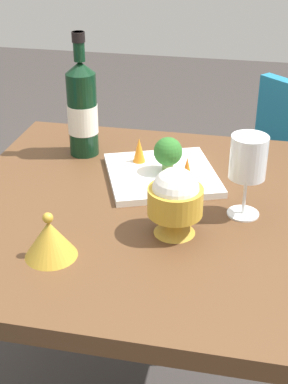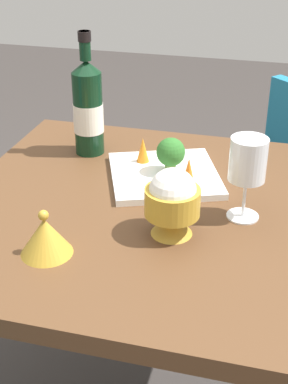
{
  "view_description": "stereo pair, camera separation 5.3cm",
  "coord_description": "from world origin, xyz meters",
  "px_view_note": "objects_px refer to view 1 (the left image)",
  "views": [
    {
      "loc": [
        -0.22,
        1.03,
        1.35
      ],
      "look_at": [
        0.0,
        0.0,
        0.77
      ],
      "focal_mm": 51.87,
      "sensor_mm": 36.0,
      "label": 1
    },
    {
      "loc": [
        -0.27,
        1.02,
        1.35
      ],
      "look_at": [
        0.0,
        0.0,
        0.77
      ],
      "focal_mm": 51.87,
      "sensor_mm": 36.0,
      "label": 2
    }
  ],
  "objects_px": {
    "wine_bottle": "(82,109)",
    "carrot_garnish_right": "(139,150)",
    "serving_plate": "(162,175)",
    "rice_bowl": "(175,200)",
    "broccoli_floret": "(168,152)",
    "carrot_garnish_left": "(187,170)",
    "wine_glass": "(248,159)",
    "rice_bowl_lid": "(50,239)"
  },
  "relations": [
    {
      "from": "wine_bottle",
      "to": "wine_glass",
      "type": "xyz_separation_m",
      "value": [
        -0.42,
        0.23,
        0.01
      ]
    },
    {
      "from": "serving_plate",
      "to": "carrot_garnish_right",
      "type": "height_order",
      "value": "carrot_garnish_right"
    },
    {
      "from": "rice_bowl",
      "to": "rice_bowl_lid",
      "type": "xyz_separation_m",
      "value": [
        0.21,
        0.13,
        -0.04
      ]
    },
    {
      "from": "carrot_garnish_left",
      "to": "wine_bottle",
      "type": "bearing_deg",
      "value": -25.7
    },
    {
      "from": "wine_bottle",
      "to": "broccoli_floret",
      "type": "relative_size",
      "value": 3.65
    },
    {
      "from": "broccoli_floret",
      "to": "carrot_garnish_left",
      "type": "bearing_deg",
      "value": 139.12
    },
    {
      "from": "wine_bottle",
      "to": "serving_plate",
      "type": "height_order",
      "value": "wine_bottle"
    },
    {
      "from": "rice_bowl",
      "to": "broccoli_floret",
      "type": "xyz_separation_m",
      "value": [
        0.05,
        -0.24,
        -0.01
      ]
    },
    {
      "from": "rice_bowl_lid",
      "to": "rice_bowl",
      "type": "bearing_deg",
      "value": -149.27
    },
    {
      "from": "broccoli_floret",
      "to": "carrot_garnish_right",
      "type": "relative_size",
      "value": 1.39
    },
    {
      "from": "serving_plate",
      "to": "broccoli_floret",
      "type": "xyz_separation_m",
      "value": [
        -0.01,
        -0.0,
        0.06
      ]
    },
    {
      "from": "rice_bowl",
      "to": "serving_plate",
      "type": "xyz_separation_m",
      "value": [
        0.07,
        -0.23,
        -0.07
      ]
    },
    {
      "from": "serving_plate",
      "to": "carrot_garnish_right",
      "type": "bearing_deg",
      "value": -34.7
    },
    {
      "from": "rice_bowl",
      "to": "carrot_garnish_left",
      "type": "relative_size",
      "value": 2.28
    },
    {
      "from": "wine_bottle",
      "to": "carrot_garnish_right",
      "type": "relative_size",
      "value": 5.08
    },
    {
      "from": "wine_bottle",
      "to": "rice_bowl_lid",
      "type": "distance_m",
      "value": 0.47
    },
    {
      "from": "rice_bowl",
      "to": "serving_plate",
      "type": "bearing_deg",
      "value": -73.73
    },
    {
      "from": "carrot_garnish_left",
      "to": "carrot_garnish_right",
      "type": "height_order",
      "value": "same"
    },
    {
      "from": "broccoli_floret",
      "to": "serving_plate",
      "type": "bearing_deg",
      "value": 20.55
    },
    {
      "from": "rice_bowl",
      "to": "carrot_garnish_right",
      "type": "xyz_separation_m",
      "value": [
        0.13,
        -0.28,
        -0.03
      ]
    },
    {
      "from": "rice_bowl",
      "to": "carrot_garnish_left",
      "type": "bearing_deg",
      "value": -89.14
    },
    {
      "from": "serving_plate",
      "to": "carrot_garnish_left",
      "type": "distance_m",
      "value": 0.09
    },
    {
      "from": "rice_bowl",
      "to": "serving_plate",
      "type": "relative_size",
      "value": 0.44
    },
    {
      "from": "rice_bowl",
      "to": "wine_glass",
      "type": "bearing_deg",
      "value": -142.16
    },
    {
      "from": "wine_bottle",
      "to": "broccoli_floret",
      "type": "height_order",
      "value": "wine_bottle"
    },
    {
      "from": "wine_bottle",
      "to": "serving_plate",
      "type": "xyz_separation_m",
      "value": [
        -0.22,
        0.1,
        -0.11
      ]
    },
    {
      "from": "wine_glass",
      "to": "serving_plate",
      "type": "bearing_deg",
      "value": -33.2
    },
    {
      "from": "carrot_garnish_left",
      "to": "carrot_garnish_right",
      "type": "bearing_deg",
      "value": -33.18
    },
    {
      "from": "wine_glass",
      "to": "carrot_garnish_right",
      "type": "relative_size",
      "value": 2.9
    },
    {
      "from": "wine_bottle",
      "to": "carrot_garnish_right",
      "type": "bearing_deg",
      "value": 161.27
    },
    {
      "from": "serving_plate",
      "to": "carrot_garnish_left",
      "type": "height_order",
      "value": "carrot_garnish_left"
    },
    {
      "from": "rice_bowl",
      "to": "broccoli_floret",
      "type": "distance_m",
      "value": 0.24
    },
    {
      "from": "wine_bottle",
      "to": "carrot_garnish_right",
      "type": "xyz_separation_m",
      "value": [
        -0.16,
        0.05,
        -0.08
      ]
    },
    {
      "from": "wine_glass",
      "to": "rice_bowl",
      "type": "relative_size",
      "value": 1.26
    },
    {
      "from": "carrot_garnish_left",
      "to": "serving_plate",
      "type": "bearing_deg",
      "value": -31.61
    },
    {
      "from": "serving_plate",
      "to": "broccoli_floret",
      "type": "height_order",
      "value": "broccoli_floret"
    },
    {
      "from": "wine_bottle",
      "to": "serving_plate",
      "type": "distance_m",
      "value": 0.27
    },
    {
      "from": "rice_bowl_lid",
      "to": "broccoli_floret",
      "type": "bearing_deg",
      "value": -113.61
    },
    {
      "from": "serving_plate",
      "to": "carrot_garnish_left",
      "type": "relative_size",
      "value": 5.21
    },
    {
      "from": "serving_plate",
      "to": "rice_bowl",
      "type": "bearing_deg",
      "value": 106.27
    },
    {
      "from": "serving_plate",
      "to": "carrot_garnish_left",
      "type": "bearing_deg",
      "value": 148.39
    },
    {
      "from": "rice_bowl_lid",
      "to": "broccoli_floret",
      "type": "xyz_separation_m",
      "value": [
        -0.16,
        -0.36,
        0.03
      ]
    }
  ]
}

